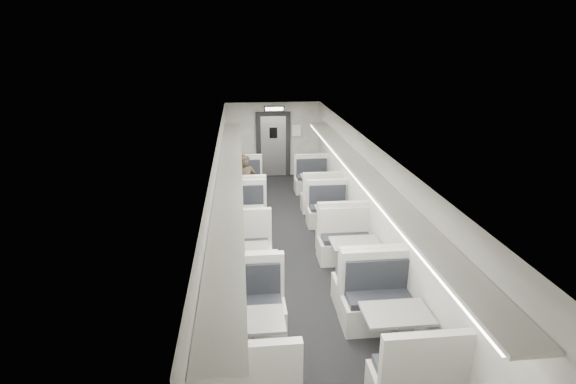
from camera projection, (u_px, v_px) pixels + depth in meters
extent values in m
cube|color=black|center=(295.00, 262.00, 9.26)|extent=(3.00, 12.00, 0.12)
cube|color=silver|center=(296.00, 142.00, 8.44)|extent=(3.00, 12.00, 0.12)
cube|color=silver|center=(273.00, 139.00, 14.55)|extent=(3.00, 0.12, 2.40)
cube|color=silver|center=(216.00, 208.00, 8.69)|extent=(0.12, 12.00, 2.40)
cube|color=silver|center=(373.00, 202.00, 9.01)|extent=(0.12, 12.00, 2.40)
cube|color=silver|center=(245.00, 209.00, 11.31)|extent=(1.08, 0.60, 0.46)
cube|color=black|center=(244.00, 198.00, 11.25)|extent=(0.96, 0.48, 0.10)
cube|color=silver|center=(244.00, 190.00, 10.91)|extent=(1.08, 0.12, 0.72)
cube|color=silver|center=(244.00, 189.00, 12.81)|extent=(1.08, 0.60, 0.46)
cube|color=black|center=(244.00, 180.00, 12.69)|extent=(0.96, 0.48, 0.10)
cube|color=silver|center=(243.00, 167.00, 12.83)|extent=(1.08, 0.12, 0.72)
cylinder|color=#BABABC|center=(244.00, 194.00, 12.02)|extent=(0.10, 0.10, 0.71)
cylinder|color=#BABABC|center=(244.00, 206.00, 12.13)|extent=(0.37, 0.37, 0.03)
cube|color=gray|center=(244.00, 180.00, 11.89)|extent=(0.90, 0.61, 0.04)
cube|color=silver|center=(246.00, 246.00, 9.33)|extent=(1.04, 0.58, 0.44)
cube|color=black|center=(246.00, 234.00, 9.27)|extent=(0.92, 0.46, 0.10)
cube|color=silver|center=(246.00, 225.00, 8.95)|extent=(1.04, 0.12, 0.68)
cube|color=silver|center=(245.00, 218.00, 10.76)|extent=(1.04, 0.58, 0.44)
cube|color=black|center=(245.00, 208.00, 10.65)|extent=(0.92, 0.46, 0.10)
cube|color=silver|center=(244.00, 193.00, 10.78)|extent=(1.04, 0.12, 0.68)
cylinder|color=#BABABC|center=(245.00, 226.00, 10.01)|extent=(0.10, 0.10, 0.67)
cylinder|color=#BABABC|center=(246.00, 239.00, 10.11)|extent=(0.35, 0.35, 0.03)
cube|color=gray|center=(245.00, 211.00, 9.89)|extent=(0.86, 0.59, 0.04)
cube|color=silver|center=(248.00, 293.00, 7.63)|extent=(0.99, 0.55, 0.42)
cube|color=black|center=(248.00, 279.00, 7.58)|extent=(0.88, 0.44, 0.09)
cube|color=silver|center=(247.00, 271.00, 7.27)|extent=(0.99, 0.11, 0.66)
cube|color=silver|center=(247.00, 254.00, 9.01)|extent=(0.99, 0.55, 0.42)
cube|color=black|center=(246.00, 243.00, 8.90)|extent=(0.88, 0.44, 0.09)
cube|color=silver|center=(246.00, 225.00, 9.02)|extent=(0.99, 0.11, 0.66)
cylinder|color=#BABABC|center=(247.00, 266.00, 8.28)|extent=(0.09, 0.09, 0.65)
cylinder|color=#BABABC|center=(248.00, 281.00, 8.39)|extent=(0.34, 0.34, 0.03)
cube|color=gray|center=(246.00, 249.00, 8.17)|extent=(0.82, 0.56, 0.04)
cube|color=black|center=(252.00, 378.00, 5.28)|extent=(1.00, 0.50, 0.11)
cube|color=silver|center=(252.00, 372.00, 4.93)|extent=(1.12, 0.13, 0.74)
cube|color=silver|center=(249.00, 318.00, 6.90)|extent=(1.12, 0.63, 0.48)
cube|color=black|center=(249.00, 303.00, 6.78)|extent=(1.00, 0.50, 0.11)
cube|color=silver|center=(248.00, 276.00, 6.92)|extent=(1.12, 0.13, 0.74)
cylinder|color=#BABABC|center=(250.00, 346.00, 6.08)|extent=(0.11, 0.11, 0.73)
cylinder|color=#BABABC|center=(251.00, 367.00, 6.20)|extent=(0.38, 0.38, 0.03)
cube|color=gray|center=(250.00, 320.00, 5.95)|extent=(0.93, 0.64, 0.04)
cube|color=silver|center=(321.00, 202.00, 11.81)|extent=(1.01, 0.56, 0.43)
cube|color=black|center=(321.00, 193.00, 11.76)|extent=(0.90, 0.45, 0.10)
cube|color=silver|center=(323.00, 185.00, 11.44)|extent=(1.01, 0.11, 0.67)
cube|color=silver|center=(312.00, 185.00, 13.21)|extent=(1.01, 0.56, 0.43)
cube|color=black|center=(312.00, 177.00, 13.10)|extent=(0.90, 0.45, 0.10)
cube|color=silver|center=(311.00, 165.00, 13.23)|extent=(1.01, 0.11, 0.67)
cylinder|color=#BABABC|center=(316.00, 189.00, 12.48)|extent=(0.10, 0.10, 0.66)
cylinder|color=#BABABC|center=(316.00, 200.00, 12.58)|extent=(0.34, 0.34, 0.03)
cube|color=gray|center=(316.00, 177.00, 12.36)|extent=(0.84, 0.57, 0.04)
cube|color=silver|center=(341.00, 243.00, 9.49)|extent=(1.00, 0.56, 0.43)
cube|color=black|center=(341.00, 231.00, 9.44)|extent=(0.89, 0.45, 0.09)
cube|color=silver|center=(344.00, 223.00, 9.13)|extent=(1.00, 0.11, 0.66)
cube|color=silver|center=(328.00, 216.00, 10.88)|extent=(1.00, 0.56, 0.43)
cube|color=black|center=(328.00, 207.00, 10.77)|extent=(0.89, 0.45, 0.09)
cube|color=silver|center=(327.00, 193.00, 10.90)|extent=(1.00, 0.11, 0.66)
cylinder|color=#BABABC|center=(334.00, 224.00, 10.15)|extent=(0.09, 0.09, 0.65)
cylinder|color=#BABABC|center=(334.00, 237.00, 10.25)|extent=(0.34, 0.34, 0.03)
cube|color=gray|center=(335.00, 209.00, 10.03)|extent=(0.83, 0.57, 0.04)
cube|color=silver|center=(366.00, 291.00, 7.65)|extent=(1.09, 0.61, 0.46)
cube|color=black|center=(366.00, 276.00, 7.59)|extent=(0.97, 0.48, 0.10)
cube|color=silver|center=(372.00, 266.00, 7.25)|extent=(1.09, 0.12, 0.72)
cube|color=silver|center=(345.00, 249.00, 9.16)|extent=(1.09, 0.61, 0.46)
cube|color=black|center=(346.00, 237.00, 9.04)|extent=(0.97, 0.48, 0.10)
cube|color=silver|center=(344.00, 218.00, 9.17)|extent=(1.09, 0.12, 0.72)
cylinder|color=#BABABC|center=(355.00, 262.00, 8.36)|extent=(0.10, 0.10, 0.71)
cylinder|color=#BABABC|center=(354.00, 279.00, 8.47)|extent=(0.37, 0.37, 0.03)
cube|color=gray|center=(356.00, 243.00, 8.23)|extent=(0.90, 0.62, 0.04)
cube|color=black|center=(417.00, 368.00, 5.45)|extent=(0.99, 0.49, 0.10)
cube|color=silver|center=(428.00, 361.00, 5.10)|extent=(1.11, 0.13, 0.73)
cube|color=silver|center=(377.00, 312.00, 7.05)|extent=(1.11, 0.62, 0.47)
cube|color=black|center=(378.00, 297.00, 6.93)|extent=(0.99, 0.49, 0.10)
cube|color=silver|center=(375.00, 271.00, 7.07)|extent=(1.11, 0.13, 0.73)
cylinder|color=#BABABC|center=(394.00, 338.00, 6.24)|extent=(0.10, 0.10, 0.72)
cylinder|color=#BABABC|center=(393.00, 359.00, 6.35)|extent=(0.38, 0.38, 0.03)
cube|color=gray|center=(397.00, 313.00, 6.11)|extent=(0.92, 0.63, 0.04)
imported|color=black|center=(246.00, 185.00, 11.31)|extent=(0.67, 0.55, 1.58)
cube|color=black|center=(224.00, 156.00, 11.85)|extent=(0.02, 1.18, 0.84)
cube|color=black|center=(221.00, 182.00, 9.78)|extent=(0.02, 1.18, 0.84)
cube|color=black|center=(217.00, 220.00, 7.71)|extent=(0.02, 1.18, 0.84)
cube|color=black|center=(210.00, 287.00, 5.64)|extent=(0.02, 1.18, 0.84)
cube|color=silver|center=(230.00, 176.00, 8.21)|extent=(0.46, 10.40, 0.05)
cube|color=white|center=(241.00, 179.00, 8.24)|extent=(0.05, 10.20, 0.04)
cube|color=silver|center=(364.00, 172.00, 8.46)|extent=(0.46, 10.40, 0.05)
cube|color=white|center=(354.00, 175.00, 8.46)|extent=(0.05, 10.20, 0.04)
cube|color=black|center=(273.00, 145.00, 14.48)|extent=(1.10, 0.10, 2.10)
cube|color=#BABABC|center=(273.00, 146.00, 14.47)|extent=(0.80, 0.05, 1.95)
cube|color=black|center=(273.00, 133.00, 14.29)|extent=(0.25, 0.02, 0.35)
cube|color=black|center=(274.00, 109.00, 13.62)|extent=(0.62, 0.10, 0.16)
cube|color=white|center=(274.00, 109.00, 13.56)|extent=(0.54, 0.02, 0.10)
cube|color=white|center=(296.00, 130.00, 14.39)|extent=(0.32, 0.02, 0.40)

